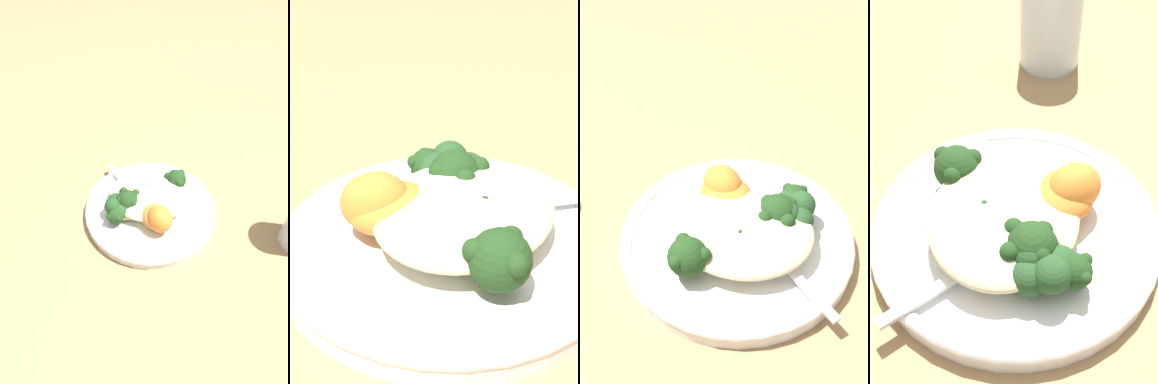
{
  "view_description": "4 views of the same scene",
  "coord_description": "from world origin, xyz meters",
  "views": [
    {
      "loc": [
        0.07,
        -0.33,
        0.45
      ],
      "look_at": [
        -0.01,
        0.02,
        0.05
      ],
      "focal_mm": 28.0,
      "sensor_mm": 36.0,
      "label": 1
    },
    {
      "loc": [
        0.28,
        0.17,
        0.24
      ],
      "look_at": [
        0.01,
        0.01,
        0.05
      ],
      "focal_mm": 50.0,
      "sensor_mm": 36.0,
      "label": 2
    },
    {
      "loc": [
        -0.05,
        0.38,
        0.44
      ],
      "look_at": [
        0.02,
        -0.0,
        0.06
      ],
      "focal_mm": 50.0,
      "sensor_mm": 36.0,
      "label": 3
    },
    {
      "loc": [
        -0.27,
        -0.02,
        0.37
      ],
      "look_at": [
        0.01,
        0.02,
        0.05
      ],
      "focal_mm": 50.0,
      "sensor_mm": 36.0,
      "label": 4
    }
  ],
  "objects": [
    {
      "name": "broccoli_stalk_1",
      "position": [
        0.01,
        0.03,
        0.04
      ],
      "size": [
        0.05,
        0.08,
        0.03
      ],
      "rotation": [
        0.0,
        0.0,
        1.97
      ],
      "color": "#9EBC66",
      "rests_on": "plate"
    },
    {
      "name": "spoon",
      "position": [
        -0.04,
        0.05,
        0.03
      ],
      "size": [
        0.09,
        0.09,
        0.01
      ],
      "rotation": [
        0.0,
        0.0,
        2.35
      ],
      "color": "silver",
      "rests_on": "plate"
    },
    {
      "name": "kale_tuft",
      "position": [
        -0.04,
        -0.01,
        0.04
      ],
      "size": [
        0.05,
        0.05,
        0.04
      ],
      "color": "#234723",
      "rests_on": "plate"
    },
    {
      "name": "quinoa_mound",
      "position": [
        0.0,
        0.03,
        0.04
      ],
      "size": [
        0.14,
        0.12,
        0.03
      ],
      "primitive_type": "ellipsoid",
      "color": "beige",
      "rests_on": "plate"
    },
    {
      "name": "broccoli_stalk_2",
      "position": [
        -0.02,
        0.0,
        0.04
      ],
      "size": [
        0.1,
        0.04,
        0.04
      ],
      "rotation": [
        0.0,
        0.0,
        3.03
      ],
      "color": "#9EBC66",
      "rests_on": "plate"
    },
    {
      "name": "broccoli_stalk_3",
      "position": [
        -0.03,
        -0.02,
        0.03
      ],
      "size": [
        0.1,
        0.06,
        0.03
      ],
      "rotation": [
        0.0,
        0.0,
        3.58
      ],
      "color": "#9EBC66",
      "rests_on": "plate"
    },
    {
      "name": "broccoli_stalk_0",
      "position": [
        0.04,
        0.06,
        0.04
      ],
      "size": [
        0.06,
        0.11,
        0.04
      ],
      "rotation": [
        0.0,
        0.0,
        1.25
      ],
      "color": "#9EBC66",
      "rests_on": "plate"
    },
    {
      "name": "sweet_potato_chunk_1",
      "position": [
        0.03,
        -0.03,
        0.04
      ],
      "size": [
        0.06,
        0.06,
        0.04
      ],
      "primitive_type": "ellipsoid",
      "rotation": [
        0.0,
        0.0,
        5.48
      ],
      "color": "orange",
      "rests_on": "plate"
    },
    {
      "name": "ground_plane",
      "position": [
        0.0,
        0.0,
        0.0
      ],
      "size": [
        4.0,
        4.0,
        0.0
      ],
      "primitive_type": "plane",
      "color": "#9E7A51"
    },
    {
      "name": "sweet_potato_chunk_0",
      "position": [
        0.02,
        -0.02,
        0.04
      ],
      "size": [
        0.08,
        0.08,
        0.03
      ],
      "primitive_type": "ellipsoid",
      "rotation": [
        0.0,
        0.0,
        2.56
      ],
      "color": "orange",
      "rests_on": "plate"
    },
    {
      "name": "plate",
      "position": [
        0.01,
        0.02,
        0.01
      ],
      "size": [
        0.24,
        0.24,
        0.02
      ],
      "color": "white",
      "rests_on": "ground_plane"
    }
  ]
}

